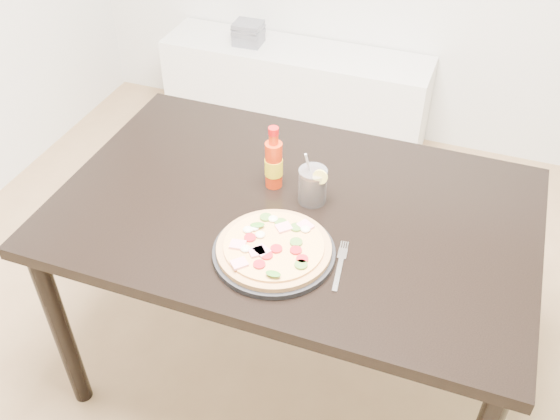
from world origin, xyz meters
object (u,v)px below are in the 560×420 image
(cola_cup, at_px, (313,186))
(plate, at_px, (274,252))
(hot_sauce_bottle, at_px, (274,163))
(media_console, at_px, (295,93))
(dining_table, at_px, (294,227))
(pizza, at_px, (274,247))
(fork, at_px, (340,264))

(cola_cup, bearing_deg, plate, -95.55)
(hot_sauce_bottle, bearing_deg, cola_cup, -12.75)
(hot_sauce_bottle, bearing_deg, media_console, 106.31)
(dining_table, bearing_deg, hot_sauce_bottle, 140.73)
(pizza, bearing_deg, cola_cup, 84.15)
(hot_sauce_bottle, xyz_separation_m, cola_cup, (0.13, -0.03, -0.03))
(pizza, height_order, fork, pizza)
(dining_table, distance_m, hot_sauce_bottle, 0.20)
(plate, xyz_separation_m, pizza, (-0.00, 0.00, 0.02))
(dining_table, relative_size, pizza, 4.54)
(dining_table, xyz_separation_m, pizza, (0.01, -0.21, 0.11))
(pizza, relative_size, cola_cup, 1.78)
(media_console, bearing_deg, fork, -67.26)
(dining_table, distance_m, fork, 0.28)
(dining_table, relative_size, fork, 7.42)
(pizza, height_order, media_console, pizza)
(hot_sauce_bottle, bearing_deg, fork, -42.50)
(media_console, bearing_deg, pizza, -72.97)
(dining_table, xyz_separation_m, plate, (0.02, -0.21, 0.09))
(pizza, bearing_deg, plate, -36.64)
(hot_sauce_bottle, height_order, fork, hot_sauce_bottle)
(hot_sauce_bottle, relative_size, cola_cup, 1.19)
(pizza, bearing_deg, dining_table, 94.02)
(dining_table, relative_size, hot_sauce_bottle, 6.79)
(dining_table, height_order, plate, plate)
(fork, height_order, media_console, fork)
(cola_cup, distance_m, fork, 0.28)
(fork, distance_m, media_console, 1.86)
(dining_table, height_order, hot_sauce_bottle, hot_sauce_bottle)
(dining_table, height_order, media_console, dining_table)
(hot_sauce_bottle, relative_size, media_console, 0.15)
(dining_table, xyz_separation_m, hot_sauce_bottle, (-0.09, 0.07, 0.16))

